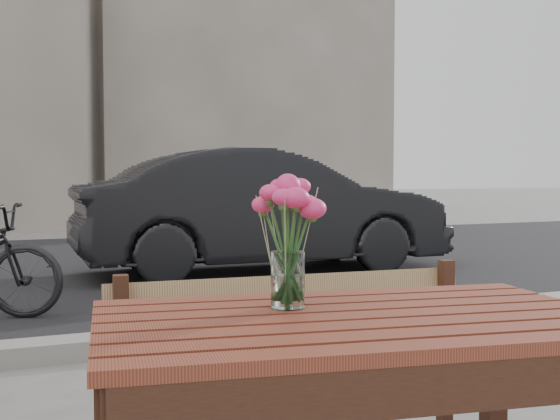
{
  "coord_description": "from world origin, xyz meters",
  "views": [
    {
      "loc": [
        -0.89,
        -1.29,
        1.1
      ],
      "look_at": [
        -0.18,
        0.38,
        1.01
      ],
      "focal_mm": 45.0,
      "sensor_mm": 36.0,
      "label": 1
    }
  ],
  "objects": [
    {
      "name": "street",
      "position": [
        0.0,
        5.06,
        0.03
      ],
      "size": [
        30.0,
        8.12,
        0.12
      ],
      "color": "black",
      "rests_on": "ground"
    },
    {
      "name": "backdrop_buildings",
      "position": [
        0.17,
        14.4,
        3.6
      ],
      "size": [
        15.5,
        4.0,
        8.0
      ],
      "color": "slate",
      "rests_on": "ground"
    },
    {
      "name": "main_table",
      "position": [
        -0.06,
        0.19,
        0.64
      ],
      "size": [
        1.33,
        0.91,
        0.76
      ],
      "rotation": [
        0.0,
        0.0,
        -0.16
      ],
      "color": "#5A2817",
      "rests_on": "ground"
    },
    {
      "name": "main_bench",
      "position": [
        0.09,
        0.81,
        0.49
      ],
      "size": [
        1.32,
        0.48,
        0.8
      ],
      "rotation": [
        0.0,
        0.0,
        -0.08
      ],
      "color": "olive",
      "rests_on": "ground"
    },
    {
      "name": "main_vase",
      "position": [
        -0.18,
        0.33,
        0.97
      ],
      "size": [
        0.19,
        0.19,
        0.34
      ],
      "color": "white",
      "rests_on": "main_table"
    },
    {
      "name": "parked_car",
      "position": [
        2.03,
        6.03,
        0.68
      ],
      "size": [
        4.18,
        1.58,
        1.36
      ],
      "primitive_type": "imported",
      "rotation": [
        0.0,
        0.0,
        1.54
      ],
      "color": "black",
      "rests_on": "ground"
    }
  ]
}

